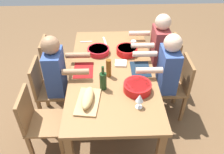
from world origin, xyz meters
TOP-DOWN VIEW (x-y plane):
  - ground_plane at (0.00, 0.00)m, footprint 8.00×8.00m
  - dining_table at (0.00, 0.00)m, footprint 1.97×1.00m
  - chair_far_left at (-0.54, 0.82)m, footprint 0.40×0.40m
  - diner_far_left at (-0.54, 0.64)m, footprint 0.41×0.53m
  - chair_near_center at (0.00, -0.82)m, footprint 0.40×0.40m
  - diner_near_center at (0.00, -0.64)m, footprint 0.41×0.53m
  - chair_near_left at (-0.54, -0.82)m, footprint 0.40×0.40m
  - chair_far_center at (0.00, 0.82)m, footprint 0.40×0.40m
  - diner_far_center at (-0.00, 0.64)m, footprint 0.41×0.53m
  - chair_near_right at (0.54, -0.82)m, footprint 0.40×0.40m
  - serving_bowl_fruit at (-0.36, 0.21)m, footprint 0.28×0.28m
  - serving_bowl_pasta at (-0.38, -0.17)m, footprint 0.29×0.29m
  - serving_bowl_salad at (0.38, 0.26)m, footprint 0.30×0.30m
  - cutting_board at (0.55, -0.26)m, footprint 0.43×0.27m
  - bread_loaf at (0.55, -0.26)m, footprint 0.33×0.15m
  - wine_bottle at (0.34, -0.11)m, footprint 0.08×0.08m
  - beer_bottle at (0.12, -0.04)m, footprint 0.06×0.06m
  - wine_glass at (0.63, 0.24)m, footprint 0.08×0.08m
  - cup_far_left at (-0.55, 0.31)m, footprint 0.08×0.08m
  - placemat_near_center at (0.00, -0.34)m, footprint 0.32×0.23m
  - fork_near_left at (-0.68, -0.34)m, footprint 0.03×0.17m
  - placemat_far_center at (0.00, 0.34)m, footprint 0.32×0.23m
  - carving_knife at (-0.69, -0.08)m, footprint 0.23×0.06m
  - napkin_stack at (-0.12, 0.11)m, footprint 0.15×0.15m

SIDE VIEW (x-z plane):
  - ground_plane at x=0.00m, z-range 0.00..0.00m
  - chair_far_left at x=-0.54m, z-range 0.06..0.91m
  - chair_near_center at x=0.00m, z-range 0.06..0.91m
  - chair_near_left at x=-0.54m, z-range 0.06..0.91m
  - chair_far_center at x=0.00m, z-range 0.06..0.91m
  - chair_near_right at x=0.54m, z-range 0.06..0.91m
  - dining_table at x=0.00m, z-range 0.30..1.04m
  - diner_far_left at x=-0.54m, z-range 0.10..1.30m
  - diner_near_center at x=0.00m, z-range 0.10..1.30m
  - diner_far_center at x=0.00m, z-range 0.10..1.30m
  - placemat_near_center at x=0.00m, z-range 0.74..0.75m
  - placemat_far_center at x=0.00m, z-range 0.74..0.75m
  - fork_near_left at x=-0.68m, z-range 0.74..0.75m
  - carving_knife at x=-0.69m, z-range 0.74..0.75m
  - cutting_board at x=0.55m, z-range 0.74..0.76m
  - napkin_stack at x=-0.12m, z-range 0.74..0.76m
  - cup_far_left at x=-0.55m, z-range 0.74..0.82m
  - serving_bowl_pasta at x=-0.38m, z-range 0.74..0.82m
  - serving_bowl_fruit at x=-0.36m, z-range 0.75..0.84m
  - serving_bowl_salad at x=0.38m, z-range 0.75..0.84m
  - bread_loaf at x=0.55m, z-range 0.76..0.85m
  - wine_bottle at x=0.34m, z-range 0.70..0.99m
  - beer_bottle at x=0.12m, z-range 0.74..0.96m
  - wine_glass at x=0.63m, z-range 0.77..0.94m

